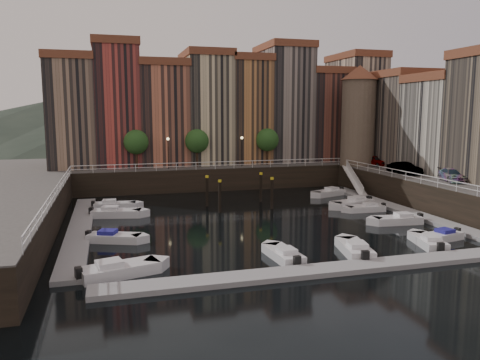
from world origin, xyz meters
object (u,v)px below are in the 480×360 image
object	(u,v)px
boat_left_3	(115,213)
car_c	(452,176)
mooring_pilings	(240,193)
boat_left_0	(118,270)
car_b	(405,169)
boat_left_1	(113,238)
car_a	(375,161)
gangway	(354,178)
corner_tower	(358,114)

from	to	relation	value
boat_left_3	car_c	xyz separation A→B (m)	(34.93, -6.18, 3.28)
mooring_pilings	boat_left_0	xyz separation A→B (m)	(-13.52, -19.09, -1.24)
car_b	car_c	size ratio (longest dim) A/B	0.93
boat_left_3	car_b	distance (m)	33.65
boat_left_1	car_a	xyz separation A→B (m)	(35.18, 18.32, 3.38)
gangway	mooring_pilings	xyz separation A→B (m)	(-16.74, -4.95, -0.27)
mooring_pilings	car_b	world-z (taller)	car_b
car_c	boat_left_3	bearing A→B (deg)	-170.91
car_b	boat_left_3	bearing A→B (deg)	167.32
car_a	car_b	bearing A→B (deg)	-109.30
car_c	boat_left_0	bearing A→B (deg)	-142.46
gangway	boat_left_0	distance (m)	38.68
boat_left_1	car_c	distance (m)	35.55
corner_tower	boat_left_3	world-z (taller)	corner_tower
boat_left_1	car_b	xyz separation A→B (m)	(33.81, 9.65, 3.37)
mooring_pilings	car_b	size ratio (longest dim) A/B	1.59
car_c	gangway	bearing A→B (deg)	130.24
boat_left_1	car_b	world-z (taller)	car_b
boat_left_3	car_a	bearing A→B (deg)	26.69
corner_tower	boat_left_0	size ratio (longest dim) A/B	2.57
car_b	car_c	world-z (taller)	car_b
boat_left_3	car_a	size ratio (longest dim) A/B	1.22
boat_left_0	car_a	xyz separation A→B (m)	(34.97, 26.74, 3.33)
gangway	mooring_pilings	distance (m)	17.46
boat_left_1	boat_left_3	distance (m)	9.43
boat_left_0	boat_left_1	xyz separation A→B (m)	(-0.20, 8.43, -0.06)
boat_left_3	car_a	distance (m)	36.13
car_b	car_a	bearing A→B (deg)	67.96
boat_left_0	car_b	distance (m)	38.30
boat_left_1	car_a	distance (m)	39.80
car_a	car_b	size ratio (longest dim) A/B	0.98
gangway	boat_left_0	size ratio (longest dim) A/B	1.55
boat_left_1	mooring_pilings	bearing A→B (deg)	59.71
boat_left_0	boat_left_1	size ratio (longest dim) A/B	1.17
mooring_pilings	car_a	xyz separation A→B (m)	(21.45, 7.66, 2.08)
mooring_pilings	boat_left_0	world-z (taller)	mooring_pilings
car_b	car_c	bearing A→B (deg)	-90.37
corner_tower	boat_left_3	distance (m)	36.09
corner_tower	boat_left_1	xyz separation A→B (m)	(-33.37, -20.11, -9.84)
gangway	car_a	distance (m)	5.72
car_a	gangway	bearing A→B (deg)	-160.39
car_a	boat_left_1	bearing A→B (deg)	-162.81
corner_tower	boat_left_3	bearing A→B (deg)	-162.08
corner_tower	boat_left_1	distance (m)	40.19
boat_left_1	boat_left_0	bearing A→B (deg)	-66.74
car_c	car_a	bearing A→B (deg)	109.39
mooring_pilings	car_c	distance (m)	22.85
gangway	boat_left_0	xyz separation A→B (m)	(-30.27, -24.04, -1.51)
gangway	boat_left_1	distance (m)	34.27
car_a	car_c	xyz separation A→B (m)	(0.07, -15.07, -0.05)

